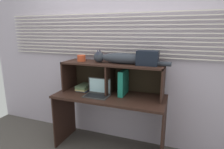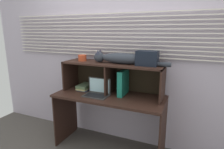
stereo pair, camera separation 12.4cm
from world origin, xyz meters
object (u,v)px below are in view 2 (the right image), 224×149
Objects in this scene: cat at (120,58)px; book_stack at (85,87)px; small_basket at (82,58)px; storage_box at (147,58)px; binder_upright at (123,83)px; laptop at (97,92)px.

cat is 0.68m from book_stack.
cat reaches higher than small_basket.
small_basket is 0.89m from storage_box.
binder_upright is 1.26× the size of book_stack.
binder_upright is 1.28× the size of storage_box.
book_stack is (-0.28, 0.15, -0.01)m from laptop.
cat is at bearing 0.00° from small_basket.
binder_upright reaches higher than book_stack.
cat is at bearing 31.47° from laptop.
binder_upright is 0.58m from book_stack.
storage_box is at bearing -0.00° from cat.
binder_upright is 2.88× the size of small_basket.
laptop is at bearing -28.85° from book_stack.
small_basket is at bearing 153.23° from laptop.
small_basket is 0.44× the size of storage_box.
small_basket reaches higher than laptop.
storage_box is (0.59, 0.15, 0.44)m from laptop.
laptop is 2.81× the size of small_basket.
small_basket is (-0.59, 0.00, 0.28)m from binder_upright.
binder_upright is at bearing -0.00° from cat.
binder_upright is (0.04, -0.00, -0.31)m from cat.
laptop is 1.24× the size of storage_box.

